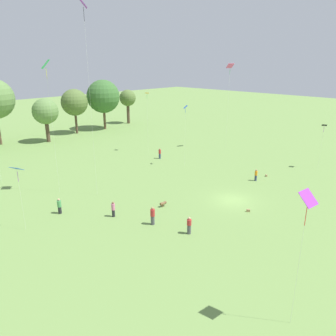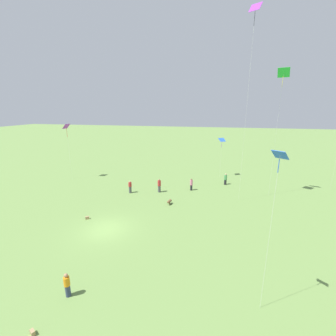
{
  "view_description": "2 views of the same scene",
  "coord_description": "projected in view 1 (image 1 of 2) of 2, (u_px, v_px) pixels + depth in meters",
  "views": [
    {
      "loc": [
        -30.16,
        -18.99,
        15.46
      ],
      "look_at": [
        -7.1,
        3.58,
        4.79
      ],
      "focal_mm": 35.0,
      "sensor_mm": 36.0,
      "label": 1
    },
    {
      "loc": [
        17.21,
        9.91,
        11.11
      ],
      "look_at": [
        -7.26,
        4.32,
        4.36
      ],
      "focal_mm": 24.0,
      "sensor_mm": 36.0,
      "label": 2
    }
  ],
  "objects": [
    {
      "name": "picnic_bag_1",
      "position": [
        248.0,
        210.0,
        35.01
      ],
      "size": [
        0.37,
        0.41,
        0.29
      ],
      "rotation": [
        0.0,
        0.0,
        2.2
      ],
      "color": "#A58459",
      "rests_on": "ground_plane"
    },
    {
      "name": "tree_5",
      "position": [
        103.0,
        97.0,
        74.84
      ],
      "size": [
        7.49,
        7.49,
        11.27
      ],
      "color": "brown",
      "rests_on": "ground_plane"
    },
    {
      "name": "kite_2",
      "position": [
        324.0,
        127.0,
        47.29
      ],
      "size": [
        0.87,
        0.9,
        6.68
      ],
      "rotation": [
        0.0,
        0.0,
        1.19
      ],
      "color": "black",
      "rests_on": "ground_plane"
    },
    {
      "name": "person_3",
      "position": [
        113.0,
        209.0,
        33.72
      ],
      "size": [
        0.46,
        0.46,
        1.68
      ],
      "rotation": [
        0.0,
        0.0,
        1.88
      ],
      "color": "#232328",
      "rests_on": "ground_plane"
    },
    {
      "name": "ground_plane",
      "position": [
        233.0,
        200.0,
        37.92
      ],
      "size": [
        240.0,
        240.0,
        0.0
      ],
      "primitive_type": "plane",
      "color": "#6B8E47"
    },
    {
      "name": "person_1",
      "position": [
        256.0,
        175.0,
        43.84
      ],
      "size": [
        0.47,
        0.47,
        1.59
      ],
      "rotation": [
        0.0,
        0.0,
        0.41
      ],
      "color": "#333D5B",
      "rests_on": "ground_plane"
    },
    {
      "name": "person_4",
      "position": [
        160.0,
        154.0,
        53.7
      ],
      "size": [
        0.45,
        0.45,
        1.72
      ],
      "rotation": [
        0.0,
        0.0,
        0.17
      ],
      "color": "#333D5B",
      "rests_on": "ground_plane"
    },
    {
      "name": "kite_4",
      "position": [
        84.0,
        13.0,
        33.29
      ],
      "size": [
        1.2,
        1.35,
        21.34
      ],
      "rotation": [
        0.0,
        0.0,
        0.27
      ],
      "color": "purple",
      "rests_on": "ground_plane"
    },
    {
      "name": "kite_7",
      "position": [
        147.0,
        97.0,
        55.16
      ],
      "size": [
        0.83,
        0.83,
        10.28
      ],
      "rotation": [
        0.0,
        0.0,
        1.37
      ],
      "color": "orange",
      "rests_on": "ground_plane"
    },
    {
      "name": "tree_4",
      "position": [
        74.0,
        103.0,
        70.42
      ],
      "size": [
        5.68,
        5.68,
        9.62
      ],
      "color": "brown",
      "rests_on": "ground_plane"
    },
    {
      "name": "person_5",
      "position": [
        153.0,
        216.0,
        32.08
      ],
      "size": [
        0.63,
        0.63,
        1.87
      ],
      "rotation": [
        0.0,
        0.0,
        5.49
      ],
      "color": "#4C4C51",
      "rests_on": "ground_plane"
    },
    {
      "name": "person_0",
      "position": [
        59.0,
        206.0,
        34.43
      ],
      "size": [
        0.52,
        0.52,
        1.7
      ],
      "rotation": [
        0.0,
        0.0,
        3.4
      ],
      "color": "#232328",
      "rests_on": "ground_plane"
    },
    {
      "name": "tree_6",
      "position": [
        128.0,
        98.0,
        82.1
      ],
      "size": [
        4.07,
        4.07,
        8.46
      ],
      "color": "brown",
      "rests_on": "ground_plane"
    },
    {
      "name": "kite_5",
      "position": [
        46.0,
        68.0,
        35.76
      ],
      "size": [
        1.2,
        1.47,
        15.52
      ],
      "rotation": [
        0.0,
        0.0,
        3.63
      ],
      "color": "green",
      "rests_on": "ground_plane"
    },
    {
      "name": "kite_8",
      "position": [
        185.0,
        110.0,
        47.75
      ],
      "size": [
        0.84,
        0.86,
        9.19
      ],
      "rotation": [
        0.0,
        0.0,
        3.24
      ],
      "color": "blue",
      "rests_on": "ground_plane"
    },
    {
      "name": "kite_3",
      "position": [
        308.0,
        202.0,
        17.7
      ],
      "size": [
        1.1,
        0.84,
        8.75
      ],
      "rotation": [
        0.0,
        0.0,
        5.38
      ],
      "color": "purple",
      "rests_on": "ground_plane"
    },
    {
      "name": "person_2",
      "position": [
        189.0,
        226.0,
        30.39
      ],
      "size": [
        0.53,
        0.53,
        1.71
      ],
      "rotation": [
        0.0,
        0.0,
        0.3
      ],
      "color": "#4C4C51",
      "rests_on": "ground_plane"
    },
    {
      "name": "picnic_bag_0",
      "position": [
        266.0,
        176.0,
        45.63
      ],
      "size": [
        0.3,
        0.36,
        0.27
      ],
      "rotation": [
        0.0,
        0.0,
        1.08
      ],
      "color": "#A58459",
      "rests_on": "ground_plane"
    },
    {
      "name": "tree_3",
      "position": [
        45.0,
        112.0,
        63.17
      ],
      "size": [
        4.96,
        4.96,
        8.51
      ],
      "color": "brown",
      "rests_on": "ground_plane"
    },
    {
      "name": "dog_0",
      "position": [
        163.0,
        203.0,
        36.2
      ],
      "size": [
        0.83,
        0.43,
        0.57
      ],
      "rotation": [
        0.0,
        0.0,
        4.53
      ],
      "color": "brown",
      "rests_on": "ground_plane"
    },
    {
      "name": "kite_1",
      "position": [
        230.0,
        69.0,
        56.09
      ],
      "size": [
        1.41,
        1.26,
        14.93
      ],
      "rotation": [
        0.0,
        0.0,
        1.94
      ],
      "color": "#E54C99",
      "rests_on": "ground_plane"
    },
    {
      "name": "kite_0",
      "position": [
        17.0,
        170.0,
        29.54
      ],
      "size": [
        1.22,
        1.26,
        6.39
      ],
      "rotation": [
        0.0,
        0.0,
        1.27
      ],
      "color": "blue",
      "rests_on": "ground_plane"
    }
  ]
}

